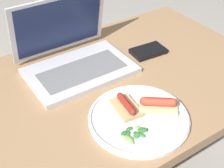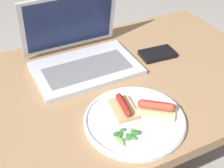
% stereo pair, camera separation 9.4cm
% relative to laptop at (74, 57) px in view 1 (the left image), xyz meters
% --- Properties ---
extents(desk, '(1.05, 0.72, 0.71)m').
position_rel_laptop_xyz_m(desk, '(0.10, -0.14, -0.12)').
color(desk, '#93704C').
rests_on(desk, ground_plane).
extents(laptop, '(0.36, 0.28, 0.24)m').
position_rel_laptop_xyz_m(laptop, '(0.00, 0.00, 0.00)').
color(laptop, '#B7B7BC').
rests_on(laptop, desk).
extents(plate, '(0.29, 0.29, 0.02)m').
position_rel_laptop_xyz_m(plate, '(0.03, -0.34, -0.03)').
color(plate, silver).
rests_on(plate, desk).
extents(sausage_toast_left, '(0.13, 0.12, 0.04)m').
position_rel_laptop_xyz_m(sausage_toast_left, '(0.09, -0.34, -0.01)').
color(sausage_toast_left, '#D6B784').
rests_on(sausage_toast_left, plate).
extents(sausage_toast_middle, '(0.08, 0.11, 0.04)m').
position_rel_laptop_xyz_m(sausage_toast_middle, '(0.01, -0.29, -0.02)').
color(sausage_toast_middle, tan).
rests_on(sausage_toast_middle, plate).
extents(salad_pile, '(0.08, 0.06, 0.01)m').
position_rel_laptop_xyz_m(salad_pile, '(-0.03, -0.39, -0.03)').
color(salad_pile, '#2D662D').
rests_on(salad_pile, plate).
extents(external_drive, '(0.14, 0.09, 0.02)m').
position_rel_laptop_xyz_m(external_drive, '(0.28, -0.07, -0.03)').
color(external_drive, black).
rests_on(external_drive, desk).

